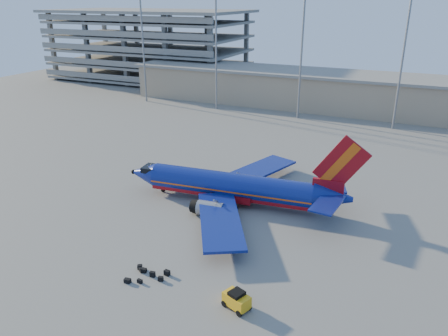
% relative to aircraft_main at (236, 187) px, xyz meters
% --- Properties ---
extents(ground, '(220.00, 220.00, 0.00)m').
position_rel_aircraft_main_xyz_m(ground, '(0.52, -0.74, -2.26)').
color(ground, slate).
rests_on(ground, ground).
extents(terminal_building, '(122.00, 16.00, 8.50)m').
position_rel_aircraft_main_xyz_m(terminal_building, '(10.52, 57.26, 2.05)').
color(terminal_building, '#9F866D').
rests_on(terminal_building, ground).
extents(parking_garage, '(62.00, 32.00, 21.40)m').
position_rel_aircraft_main_xyz_m(parking_garage, '(-61.48, 73.31, 9.47)').
color(parking_garage, slate).
rests_on(parking_garage, ground).
extents(light_mast_row, '(101.60, 1.60, 28.65)m').
position_rel_aircraft_main_xyz_m(light_mast_row, '(5.52, 45.26, 15.29)').
color(light_mast_row, gray).
rests_on(light_mast_row, ground).
extents(aircraft_main, '(31.26, 29.95, 10.59)m').
position_rel_aircraft_main_xyz_m(aircraft_main, '(0.00, 0.00, 0.00)').
color(aircraft_main, navy).
rests_on(aircraft_main, ground).
extents(baggage_tug, '(2.71, 2.18, 1.70)m').
position_rel_aircraft_main_xyz_m(baggage_tug, '(8.22, -19.03, -1.38)').
color(baggage_tug, '#EDAA15').
rests_on(baggage_tug, ground).
extents(luggage_pile, '(3.60, 3.04, 0.55)m').
position_rel_aircraft_main_xyz_m(luggage_pile, '(-1.45, -18.37, -2.03)').
color(luggage_pile, black).
rests_on(luggage_pile, ground).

